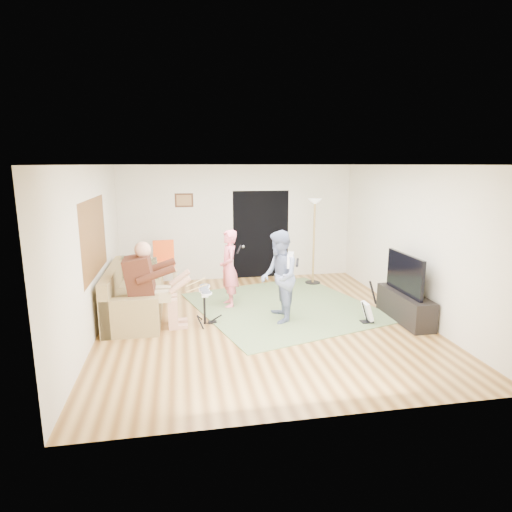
{
  "coord_description": "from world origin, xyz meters",
  "views": [
    {
      "loc": [
        -1.37,
        -7.0,
        2.71
      ],
      "look_at": [
        -0.05,
        0.3,
        1.11
      ],
      "focal_mm": 30.0,
      "sensor_mm": 36.0,
      "label": 1
    }
  ],
  "objects_px": {
    "torchiere_lamp": "(314,226)",
    "guitarist": "(279,277)",
    "singer": "(229,269)",
    "dining_chair": "(166,274)",
    "television": "(405,274)",
    "guitar_spare": "(368,311)",
    "sofa": "(130,300)",
    "drum_kit": "(205,308)",
    "tv_cabinet": "(405,306)"
  },
  "relations": [
    {
      "from": "dining_chair",
      "to": "tv_cabinet",
      "type": "bearing_deg",
      "value": -38.44
    },
    {
      "from": "torchiere_lamp",
      "to": "television",
      "type": "height_order",
      "value": "torchiere_lamp"
    },
    {
      "from": "torchiere_lamp",
      "to": "tv_cabinet",
      "type": "xyz_separation_m",
      "value": [
        0.87,
        -2.58,
        -1.09
      ]
    },
    {
      "from": "torchiere_lamp",
      "to": "television",
      "type": "distance_m",
      "value": 2.75
    },
    {
      "from": "guitar_spare",
      "to": "sofa",
      "type": "bearing_deg",
      "value": 164.87
    },
    {
      "from": "guitarist",
      "to": "tv_cabinet",
      "type": "distance_m",
      "value": 2.3
    },
    {
      "from": "singer",
      "to": "dining_chair",
      "type": "bearing_deg",
      "value": -138.82
    },
    {
      "from": "guitarist",
      "to": "television",
      "type": "bearing_deg",
      "value": 84.8
    },
    {
      "from": "singer",
      "to": "tv_cabinet",
      "type": "xyz_separation_m",
      "value": [
        2.97,
        -1.33,
        -0.5
      ]
    },
    {
      "from": "tv_cabinet",
      "to": "television",
      "type": "distance_m",
      "value": 0.6
    },
    {
      "from": "guitar_spare",
      "to": "television",
      "type": "distance_m",
      "value": 0.91
    },
    {
      "from": "sofa",
      "to": "dining_chair",
      "type": "height_order",
      "value": "dining_chair"
    },
    {
      "from": "guitarist",
      "to": "tv_cabinet",
      "type": "bearing_deg",
      "value": 85.01
    },
    {
      "from": "singer",
      "to": "torchiere_lamp",
      "type": "xyz_separation_m",
      "value": [
        2.09,
        1.25,
        0.59
      ]
    },
    {
      "from": "sofa",
      "to": "guitar_spare",
      "type": "height_order",
      "value": "sofa"
    },
    {
      "from": "sofa",
      "to": "tv_cabinet",
      "type": "distance_m",
      "value": 4.92
    },
    {
      "from": "sofa",
      "to": "singer",
      "type": "xyz_separation_m",
      "value": [
        1.83,
        0.24,
        0.45
      ]
    },
    {
      "from": "drum_kit",
      "to": "singer",
      "type": "height_order",
      "value": "singer"
    },
    {
      "from": "guitar_spare",
      "to": "tv_cabinet",
      "type": "bearing_deg",
      "value": 1.36
    },
    {
      "from": "guitarist",
      "to": "dining_chair",
      "type": "bearing_deg",
      "value": -133.14
    },
    {
      "from": "drum_kit",
      "to": "guitarist",
      "type": "distance_m",
      "value": 1.4
    },
    {
      "from": "guitar_spare",
      "to": "television",
      "type": "bearing_deg",
      "value": 1.46
    },
    {
      "from": "tv_cabinet",
      "to": "television",
      "type": "bearing_deg",
      "value": 180.0
    },
    {
      "from": "torchiere_lamp",
      "to": "tv_cabinet",
      "type": "relative_size",
      "value": 1.4
    },
    {
      "from": "torchiere_lamp",
      "to": "guitar_spare",
      "type": "bearing_deg",
      "value": -86.34
    },
    {
      "from": "torchiere_lamp",
      "to": "dining_chair",
      "type": "height_order",
      "value": "torchiere_lamp"
    },
    {
      "from": "guitar_spare",
      "to": "television",
      "type": "height_order",
      "value": "television"
    },
    {
      "from": "drum_kit",
      "to": "dining_chair",
      "type": "distance_m",
      "value": 2.23
    },
    {
      "from": "torchiere_lamp",
      "to": "guitarist",
      "type": "bearing_deg",
      "value": -120.99
    },
    {
      "from": "dining_chair",
      "to": "television",
      "type": "xyz_separation_m",
      "value": [
        4.16,
        -2.55,
        0.46
      ]
    },
    {
      "from": "guitarist",
      "to": "television",
      "type": "distance_m",
      "value": 2.19
    },
    {
      "from": "guitarist",
      "to": "guitar_spare",
      "type": "height_order",
      "value": "guitarist"
    },
    {
      "from": "drum_kit",
      "to": "tv_cabinet",
      "type": "bearing_deg",
      "value": -7.15
    },
    {
      "from": "tv_cabinet",
      "to": "drum_kit",
      "type": "bearing_deg",
      "value": 172.85
    },
    {
      "from": "drum_kit",
      "to": "guitar_spare",
      "type": "bearing_deg",
      "value": -9.27
    },
    {
      "from": "sofa",
      "to": "guitarist",
      "type": "xyz_separation_m",
      "value": [
        2.59,
        -0.72,
        0.5
      ]
    },
    {
      "from": "dining_chair",
      "to": "guitar_spare",
      "type": "bearing_deg",
      "value": -43.49
    },
    {
      "from": "guitarist",
      "to": "dining_chair",
      "type": "xyz_separation_m",
      "value": [
        -2.0,
        2.19,
        -0.41
      ]
    },
    {
      "from": "torchiere_lamp",
      "to": "television",
      "type": "relative_size",
      "value": 1.7
    },
    {
      "from": "singer",
      "to": "tv_cabinet",
      "type": "bearing_deg",
      "value": 61.61
    },
    {
      "from": "dining_chair",
      "to": "tv_cabinet",
      "type": "height_order",
      "value": "dining_chair"
    },
    {
      "from": "sofa",
      "to": "drum_kit",
      "type": "distance_m",
      "value": 1.45
    },
    {
      "from": "dining_chair",
      "to": "television",
      "type": "relative_size",
      "value": 0.96
    },
    {
      "from": "singer",
      "to": "tv_cabinet",
      "type": "relative_size",
      "value": 1.07
    },
    {
      "from": "drum_kit",
      "to": "tv_cabinet",
      "type": "relative_size",
      "value": 0.46
    },
    {
      "from": "sofa",
      "to": "tv_cabinet",
      "type": "xyz_separation_m",
      "value": [
        4.8,
        -1.09,
        -0.05
      ]
    },
    {
      "from": "guitar_spare",
      "to": "torchiere_lamp",
      "type": "relative_size",
      "value": 0.39
    },
    {
      "from": "singer",
      "to": "tv_cabinet",
      "type": "height_order",
      "value": "singer"
    },
    {
      "from": "sofa",
      "to": "tv_cabinet",
      "type": "relative_size",
      "value": 1.59
    },
    {
      "from": "singer",
      "to": "torchiere_lamp",
      "type": "height_order",
      "value": "torchiere_lamp"
    }
  ]
}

